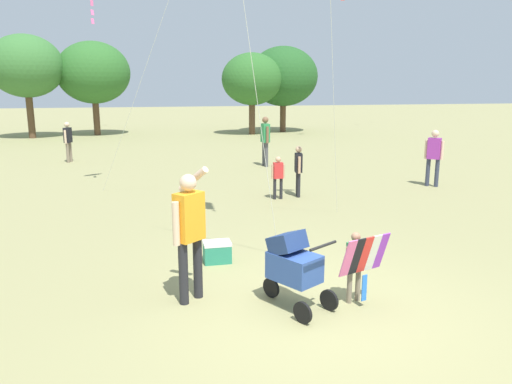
{
  "coord_description": "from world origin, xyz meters",
  "views": [
    {
      "loc": [
        -2.16,
        -5.52,
        2.88
      ],
      "look_at": [
        -0.59,
        1.47,
        1.3
      ],
      "focal_mm": 34.44,
      "sensor_mm": 36.0,
      "label": 1
    }
  ],
  "objects_px": {
    "person_couple_left": "(298,167)",
    "person_back_turned": "(434,153)",
    "stroller": "(293,263)",
    "person_kid_running": "(68,139)",
    "person_red_shirt": "(278,174)",
    "person_sitting_far": "(265,137)",
    "child_with_butterfly_kite": "(357,260)",
    "person_adult_flyer": "(189,226)",
    "cooler_box": "(217,252)"
  },
  "relations": [
    {
      "from": "person_couple_left",
      "to": "person_back_turned",
      "type": "relative_size",
      "value": 0.82
    },
    {
      "from": "person_adult_flyer",
      "to": "stroller",
      "type": "bearing_deg",
      "value": -20.84
    },
    {
      "from": "stroller",
      "to": "person_back_turned",
      "type": "height_order",
      "value": "person_back_turned"
    },
    {
      "from": "stroller",
      "to": "person_adult_flyer",
      "type": "bearing_deg",
      "value": 159.16
    },
    {
      "from": "child_with_butterfly_kite",
      "to": "person_adult_flyer",
      "type": "relative_size",
      "value": 0.54
    },
    {
      "from": "person_back_turned",
      "to": "cooler_box",
      "type": "distance_m",
      "value": 8.43
    },
    {
      "from": "person_kid_running",
      "to": "child_with_butterfly_kite",
      "type": "bearing_deg",
      "value": -68.12
    },
    {
      "from": "person_back_turned",
      "to": "cooler_box",
      "type": "relative_size",
      "value": 3.61
    },
    {
      "from": "person_red_shirt",
      "to": "person_sitting_far",
      "type": "height_order",
      "value": "person_sitting_far"
    },
    {
      "from": "person_back_turned",
      "to": "person_red_shirt",
      "type": "bearing_deg",
      "value": -172.92
    },
    {
      "from": "child_with_butterfly_kite",
      "to": "person_adult_flyer",
      "type": "height_order",
      "value": "person_adult_flyer"
    },
    {
      "from": "cooler_box",
      "to": "stroller",
      "type": "bearing_deg",
      "value": -68.59
    },
    {
      "from": "child_with_butterfly_kite",
      "to": "person_adult_flyer",
      "type": "distance_m",
      "value": 2.27
    },
    {
      "from": "person_couple_left",
      "to": "cooler_box",
      "type": "xyz_separation_m",
      "value": [
        -2.76,
        -4.35,
        -0.6
      ]
    },
    {
      "from": "person_kid_running",
      "to": "person_back_turned",
      "type": "height_order",
      "value": "person_back_turned"
    },
    {
      "from": "stroller",
      "to": "person_kid_running",
      "type": "distance_m",
      "value": 14.4
    },
    {
      "from": "person_adult_flyer",
      "to": "person_couple_left",
      "type": "bearing_deg",
      "value": 59.95
    },
    {
      "from": "stroller",
      "to": "person_couple_left",
      "type": "height_order",
      "value": "person_couple_left"
    },
    {
      "from": "person_adult_flyer",
      "to": "person_sitting_far",
      "type": "xyz_separation_m",
      "value": [
        3.62,
        10.63,
        -0.01
      ]
    },
    {
      "from": "person_adult_flyer",
      "to": "cooler_box",
      "type": "xyz_separation_m",
      "value": [
        0.56,
        1.38,
        -0.88
      ]
    },
    {
      "from": "child_with_butterfly_kite",
      "to": "person_kid_running",
      "type": "xyz_separation_m",
      "value": [
        -5.5,
        13.71,
        0.28
      ]
    },
    {
      "from": "person_red_shirt",
      "to": "person_kid_running",
      "type": "distance_m",
      "value": 9.72
    },
    {
      "from": "person_sitting_far",
      "to": "person_kid_running",
      "type": "xyz_separation_m",
      "value": [
        -6.97,
        2.5,
        -0.15
      ]
    },
    {
      "from": "person_kid_running",
      "to": "person_couple_left",
      "type": "bearing_deg",
      "value": -48.0
    },
    {
      "from": "person_kid_running",
      "to": "person_red_shirt",
      "type": "bearing_deg",
      "value": -51.3
    },
    {
      "from": "person_back_turned",
      "to": "person_couple_left",
      "type": "bearing_deg",
      "value": -174.32
    },
    {
      "from": "child_with_butterfly_kite",
      "to": "stroller",
      "type": "distance_m",
      "value": 0.86
    },
    {
      "from": "stroller",
      "to": "cooler_box",
      "type": "distance_m",
      "value": 2.05
    },
    {
      "from": "child_with_butterfly_kite",
      "to": "stroller",
      "type": "bearing_deg",
      "value": 174.79
    },
    {
      "from": "person_sitting_far",
      "to": "cooler_box",
      "type": "relative_size",
      "value": 3.93
    },
    {
      "from": "person_adult_flyer",
      "to": "person_red_shirt",
      "type": "xyz_separation_m",
      "value": [
        2.72,
        5.55,
        -0.41
      ]
    },
    {
      "from": "person_red_shirt",
      "to": "person_back_turned",
      "type": "xyz_separation_m",
      "value": [
        4.74,
        0.59,
        0.31
      ]
    },
    {
      "from": "person_adult_flyer",
      "to": "person_red_shirt",
      "type": "height_order",
      "value": "person_adult_flyer"
    },
    {
      "from": "person_red_shirt",
      "to": "person_couple_left",
      "type": "xyz_separation_m",
      "value": [
        0.59,
        0.18,
        0.13
      ]
    },
    {
      "from": "child_with_butterfly_kite",
      "to": "person_red_shirt",
      "type": "bearing_deg",
      "value": 84.68
    },
    {
      "from": "stroller",
      "to": "person_back_turned",
      "type": "xyz_separation_m",
      "value": [
        6.17,
        6.63,
        0.35
      ]
    },
    {
      "from": "stroller",
      "to": "person_sitting_far",
      "type": "distance_m",
      "value": 11.37
    },
    {
      "from": "person_adult_flyer",
      "to": "person_sitting_far",
      "type": "distance_m",
      "value": 11.23
    },
    {
      "from": "person_sitting_far",
      "to": "child_with_butterfly_kite",
      "type": "bearing_deg",
      "value": -97.48
    },
    {
      "from": "person_adult_flyer",
      "to": "person_sitting_far",
      "type": "height_order",
      "value": "person_adult_flyer"
    },
    {
      "from": "child_with_butterfly_kite",
      "to": "person_adult_flyer",
      "type": "xyz_separation_m",
      "value": [
        -2.15,
        0.57,
        0.44
      ]
    },
    {
      "from": "person_red_shirt",
      "to": "person_back_turned",
      "type": "relative_size",
      "value": 0.68
    },
    {
      "from": "stroller",
      "to": "person_kid_running",
      "type": "height_order",
      "value": "person_kid_running"
    },
    {
      "from": "person_sitting_far",
      "to": "person_couple_left",
      "type": "xyz_separation_m",
      "value": [
        -0.31,
        -4.9,
        -0.26
      ]
    },
    {
      "from": "child_with_butterfly_kite",
      "to": "stroller",
      "type": "relative_size",
      "value": 0.91
    },
    {
      "from": "stroller",
      "to": "person_back_turned",
      "type": "relative_size",
      "value": 0.67
    },
    {
      "from": "person_sitting_far",
      "to": "person_kid_running",
      "type": "relative_size",
      "value": 1.17
    },
    {
      "from": "person_adult_flyer",
      "to": "person_red_shirt",
      "type": "distance_m",
      "value": 6.2
    },
    {
      "from": "child_with_butterfly_kite",
      "to": "cooler_box",
      "type": "height_order",
      "value": "child_with_butterfly_kite"
    },
    {
      "from": "child_with_butterfly_kite",
      "to": "person_sitting_far",
      "type": "relative_size",
      "value": 0.56
    }
  ]
}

